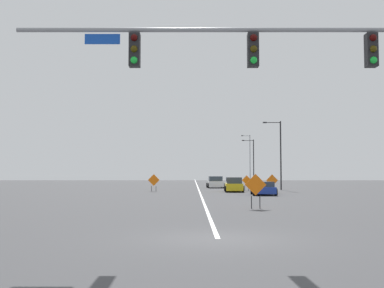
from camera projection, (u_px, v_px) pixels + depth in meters
name	position (u px, v px, depth m)	size (l,w,h in m)	color
ground	(216.00, 239.00, 14.21)	(212.06, 212.06, 0.00)	#444447
road_centre_stripe	(195.00, 185.00, 73.01)	(0.16, 117.81, 0.01)	white
traffic_signal_assembly	(314.00, 65.00, 14.53)	(14.84, 0.44, 6.94)	gray
street_lamp_near_right	(277.00, 152.00, 54.13)	(2.12, 0.24, 7.96)	black
street_lamp_mid_right	(251.00, 159.00, 77.94)	(2.03, 0.24, 7.50)	black
street_lamp_near_left	(247.00, 157.00, 93.15)	(1.80, 0.24, 9.48)	gray
construction_sign_right_shoulder	(270.00, 181.00, 45.54)	(1.15, 0.07, 1.83)	orange
construction_sign_left_shoulder	(254.00, 187.00, 26.15)	(1.21, 0.08, 1.94)	orange
construction_sign_median_near	(245.00, 181.00, 52.19)	(1.06, 0.28, 1.70)	orange
construction_sign_left_lane	(152.00, 181.00, 49.97)	(1.25, 0.15, 1.84)	orange
car_white_distant	(213.00, 183.00, 61.34)	(2.25, 4.04, 1.51)	white
car_blue_mid	(261.00, 188.00, 41.86)	(2.30, 3.96, 1.21)	#1E389E
car_yellow_near	(232.00, 185.00, 48.96)	(2.09, 4.63, 1.51)	gold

